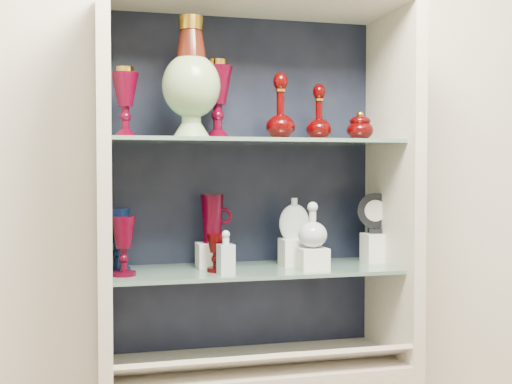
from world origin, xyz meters
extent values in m
cube|color=beige|center=(0.00, 1.75, 1.40)|extent=(3.50, 0.02, 2.80)
cube|color=black|center=(0.00, 1.72, 1.32)|extent=(0.98, 0.02, 1.15)
cube|color=#B8AF9D|center=(-0.48, 1.53, 1.32)|extent=(0.04, 0.40, 1.15)
cube|color=#B8AF9D|center=(0.48, 1.53, 1.32)|extent=(0.04, 0.40, 1.15)
cube|color=slate|center=(0.00, 1.55, 1.04)|extent=(0.92, 0.34, 0.01)
cube|color=slate|center=(0.00, 1.55, 1.46)|extent=(0.92, 0.34, 0.01)
cube|color=#B8AF9D|center=(0.00, 1.42, 0.78)|extent=(0.92, 0.17, 0.09)
cube|color=white|center=(-0.23, 1.42, 0.80)|extent=(0.10, 0.06, 0.03)
cube|color=white|center=(0.06, 1.42, 0.80)|extent=(0.10, 0.06, 0.03)
cube|color=silver|center=(-0.13, 1.60, 1.09)|extent=(0.10, 0.10, 0.08)
cube|color=silver|center=(0.14, 1.57, 1.09)|extent=(0.09, 0.09, 0.09)
cube|color=silver|center=(0.17, 1.47, 1.08)|extent=(0.09, 0.09, 0.07)
cube|color=silver|center=(0.44, 1.58, 1.10)|extent=(0.08, 0.08, 0.10)
camera|label=1|loc=(-0.50, -0.48, 1.37)|focal=45.00mm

